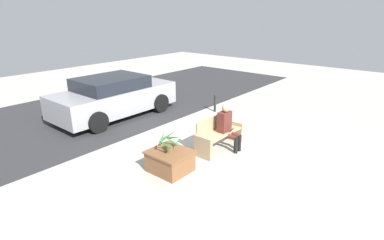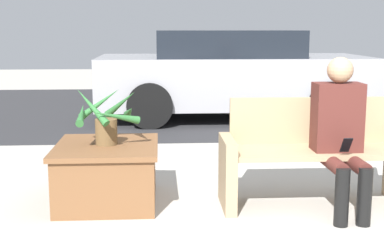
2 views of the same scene
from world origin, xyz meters
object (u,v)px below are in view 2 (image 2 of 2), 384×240
object	(u,v)px
bench	(314,155)
planter_box	(107,171)
person_seated	(340,128)
potted_plant	(107,119)
parked_car	(231,74)

from	to	relation	value
bench	planter_box	xyz separation A→B (m)	(-1.67, 0.14, -0.14)
bench	planter_box	bearing A→B (deg)	175.37
bench	person_seated	xyz separation A→B (m)	(0.14, -0.18, 0.25)
potted_plant	bench	bearing A→B (deg)	-4.66
person_seated	potted_plant	world-z (taller)	person_seated
planter_box	potted_plant	xyz separation A→B (m)	(0.00, 0.00, 0.44)
potted_plant	person_seated	bearing A→B (deg)	-9.83
potted_plant	planter_box	bearing A→B (deg)	-170.77
person_seated	planter_box	xyz separation A→B (m)	(-1.81, 0.31, -0.39)
bench	planter_box	size ratio (longest dim) A/B	1.66
bench	potted_plant	xyz separation A→B (m)	(-1.67, 0.14, 0.30)
bench	person_seated	distance (m)	0.34
planter_box	parked_car	bearing A→B (deg)	69.22
person_seated	potted_plant	xyz separation A→B (m)	(-1.81, 0.31, 0.04)
bench	person_seated	world-z (taller)	person_seated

